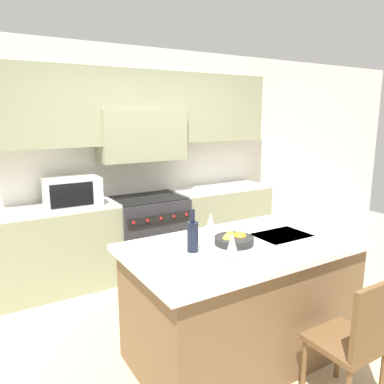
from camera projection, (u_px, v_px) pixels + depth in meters
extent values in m
plane|color=tan|center=(231.00, 336.00, 3.27)|extent=(10.00, 10.00, 0.00)
cube|color=silver|center=(135.00, 158.00, 4.72)|extent=(10.00, 0.06, 2.70)
cube|color=gray|center=(140.00, 108.00, 4.43)|extent=(3.51, 0.34, 0.85)
cube|color=gray|center=(141.00, 135.00, 4.47)|extent=(1.03, 0.40, 0.60)
cube|color=gray|center=(56.00, 250.00, 4.06)|extent=(1.33, 0.62, 0.90)
cube|color=silver|center=(53.00, 209.00, 3.97)|extent=(1.33, 0.62, 0.03)
cube|color=gray|center=(220.00, 221.00, 5.17)|extent=(1.33, 0.62, 0.90)
cube|color=silver|center=(220.00, 188.00, 5.08)|extent=(1.33, 0.62, 0.03)
cube|color=#2D2D33|center=(148.00, 234.00, 4.60)|extent=(0.85, 0.66, 0.90)
cube|color=black|center=(147.00, 198.00, 4.51)|extent=(0.82, 0.61, 0.01)
cube|color=black|center=(160.00, 218.00, 4.26)|extent=(0.78, 0.02, 0.09)
cylinder|color=#B21E1E|center=(133.00, 222.00, 4.08)|extent=(0.04, 0.02, 0.04)
cylinder|color=#B21E1E|center=(147.00, 220.00, 4.16)|extent=(0.04, 0.02, 0.04)
cylinder|color=#B21E1E|center=(161.00, 218.00, 4.25)|extent=(0.04, 0.02, 0.04)
cylinder|color=#B21E1E|center=(174.00, 216.00, 4.33)|extent=(0.04, 0.02, 0.04)
cylinder|color=#B21E1E|center=(186.00, 214.00, 4.42)|extent=(0.04, 0.02, 0.04)
cube|color=silver|center=(72.00, 191.00, 4.04)|extent=(0.56, 0.40, 0.30)
cube|color=black|center=(72.00, 195.00, 3.85)|extent=(0.44, 0.01, 0.25)
cube|color=brown|center=(241.00, 303.00, 2.94)|extent=(1.68, 0.95, 0.89)
cube|color=white|center=(243.00, 246.00, 2.85)|extent=(1.79, 1.03, 0.04)
cube|color=#2D2D30|center=(282.00, 236.00, 3.05)|extent=(0.44, 0.32, 0.01)
cylinder|color=#B2B2B7|center=(266.00, 229.00, 3.21)|extent=(0.02, 0.02, 0.00)
cube|color=brown|center=(345.00, 342.00, 2.44)|extent=(0.42, 0.40, 0.04)
cube|color=brown|center=(374.00, 320.00, 2.24)|extent=(0.40, 0.04, 0.45)
cylinder|color=brown|center=(304.00, 368.00, 2.54)|extent=(0.04, 0.04, 0.42)
cylinder|color=brown|center=(338.00, 351.00, 2.72)|extent=(0.04, 0.04, 0.42)
cylinder|color=brown|center=(382.00, 378.00, 2.43)|extent=(0.04, 0.04, 0.42)
cylinder|color=black|center=(193.00, 237.00, 2.66)|extent=(0.08, 0.08, 0.22)
cylinder|color=black|center=(193.00, 216.00, 2.63)|extent=(0.03, 0.03, 0.09)
cylinder|color=white|center=(232.00, 262.00, 2.49)|extent=(0.06, 0.06, 0.01)
cylinder|color=white|center=(232.00, 255.00, 2.48)|extent=(0.01, 0.01, 0.08)
cone|color=white|center=(232.00, 241.00, 2.46)|extent=(0.06, 0.06, 0.12)
cylinder|color=white|center=(210.00, 237.00, 2.98)|extent=(0.06, 0.06, 0.01)
cylinder|color=white|center=(210.00, 232.00, 2.97)|extent=(0.01, 0.01, 0.08)
cone|color=white|center=(211.00, 220.00, 2.95)|extent=(0.06, 0.06, 0.12)
cylinder|color=black|center=(234.00, 241.00, 2.83)|extent=(0.30, 0.30, 0.06)
sphere|color=gold|center=(228.00, 240.00, 2.79)|extent=(0.09, 0.09, 0.09)
sphere|color=gold|center=(240.00, 237.00, 2.85)|extent=(0.10, 0.10, 0.10)
sphere|color=gold|center=(231.00, 237.00, 2.86)|extent=(0.09, 0.09, 0.09)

